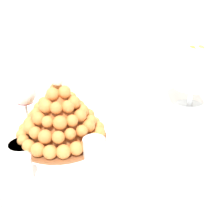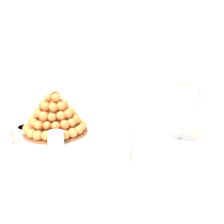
% 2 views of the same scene
% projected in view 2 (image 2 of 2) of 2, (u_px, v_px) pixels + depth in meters
% --- Properties ---
extents(backdrop_wall, '(4.80, 0.10, 2.50)m').
position_uv_depth(backdrop_wall, '(130.00, 20.00, 2.09)').
color(backdrop_wall, silver).
rests_on(backdrop_wall, ground_plane).
extents(buffet_table, '(1.60, 0.92, 0.78)m').
position_uv_depth(buffet_table, '(110.00, 168.00, 1.18)').
color(buffet_table, brown).
rests_on(buffet_table, ground_plane).
extents(serving_tray, '(0.55, 0.37, 0.02)m').
position_uv_depth(serving_tray, '(64.00, 137.00, 1.21)').
color(serving_tray, white).
rests_on(serving_tray, buffet_table).
extents(croquembouche, '(0.27, 0.27, 0.21)m').
position_uv_depth(croquembouche, '(54.00, 115.00, 1.24)').
color(croquembouche, brown).
rests_on(croquembouche, serving_tray).
extents(dessert_cup_left, '(0.05, 0.05, 0.06)m').
position_uv_depth(dessert_cup_left, '(7.00, 136.00, 1.14)').
color(dessert_cup_left, silver).
rests_on(dessert_cup_left, serving_tray).
extents(dessert_cup_mid_left, '(0.06, 0.06, 0.06)m').
position_uv_depth(dessert_cup_mid_left, '(56.00, 139.00, 1.12)').
color(dessert_cup_mid_left, silver).
rests_on(dessert_cup_mid_left, serving_tray).
extents(dessert_cup_centre, '(0.06, 0.06, 0.05)m').
position_uv_depth(dessert_cup_centre, '(112.00, 143.00, 1.09)').
color(dessert_cup_centre, silver).
rests_on(dessert_cup_centre, serving_tray).
extents(creme_brulee_ramekin, '(0.09, 0.09, 0.02)m').
position_uv_depth(creme_brulee_ramekin, '(28.00, 129.00, 1.26)').
color(creme_brulee_ramekin, white).
rests_on(creme_brulee_ramekin, serving_tray).
extents(macaron_goblet, '(0.13, 0.13, 0.24)m').
position_uv_depth(macaron_goblet, '(181.00, 104.00, 1.16)').
color(macaron_goblet, white).
rests_on(macaron_goblet, buffet_table).
extents(wine_glass, '(0.07, 0.07, 0.15)m').
position_uv_depth(wine_glass, '(49.00, 100.00, 1.36)').
color(wine_glass, silver).
rests_on(wine_glass, buffet_table).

